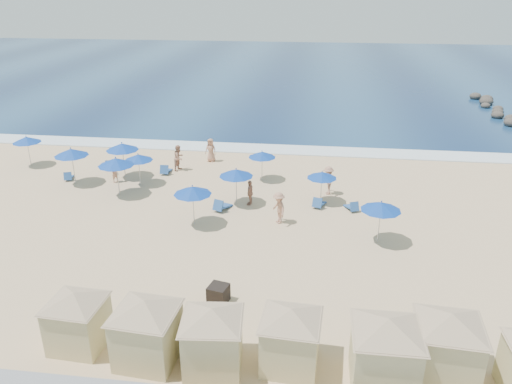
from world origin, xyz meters
TOP-DOWN VIEW (x-y plane):
  - ground at (0.00, 0.00)m, footprint 160.00×160.00m
  - ocean at (0.00, 55.00)m, footprint 160.00×80.00m
  - surf_line at (0.00, 15.50)m, footprint 160.00×2.50m
  - trash_bin at (1.60, -5.84)m, footprint 0.96×0.96m
  - cabana_0 at (-3.03, -9.21)m, footprint 4.09×4.09m
  - cabana_1 at (-0.21, -9.63)m, footprint 4.46×4.46m
  - cabana_2 at (2.18, -9.66)m, footprint 4.28×4.28m
  - cabana_3 at (4.89, -9.28)m, footprint 4.23×4.23m
  - cabana_4 at (8.08, -9.75)m, footprint 4.68×4.68m
  - cabana_5 at (10.21, -9.14)m, footprint 4.57×4.57m
  - umbrella_0 at (-15.78, 9.42)m, footprint 2.04×2.04m
  - umbrella_1 at (-10.79, 6.40)m, footprint 2.26×2.26m
  - umbrella_2 at (-7.87, 8.02)m, footprint 2.26×2.26m
  - umbrella_3 at (-7.06, 4.87)m, footprint 2.29×2.29m
  - umbrella_4 at (-6.32, 6.83)m, footprint 1.95×1.95m
  - umbrella_5 at (-1.22, 1.28)m, footprint 2.13×2.13m
  - umbrella_6 at (1.79, 8.67)m, footprint 1.88×1.88m
  - umbrella_7 at (0.70, 4.43)m, footprint 2.09×2.09m
  - umbrella_8 at (5.88, 5.33)m, footprint 1.85×1.85m
  - umbrella_9 at (8.92, 0.50)m, footprint 2.11×2.11m
  - beach_chair_0 at (-11.58, 7.00)m, footprint 0.88×1.28m
  - beach_chair_1 at (-9.50, 9.43)m, footprint 0.91×1.51m
  - beach_chair_2 at (-5.23, 9.04)m, footprint 0.65×1.37m
  - beach_chair_3 at (-0.06, 3.42)m, footprint 1.09×1.54m
  - beach_chair_4 at (5.77, 4.63)m, footprint 0.91×1.39m
  - beach_chair_5 at (7.77, 4.38)m, footprint 0.95×1.32m
  - beachgoer_0 at (-8.14, 6.99)m, footprint 0.59×0.68m
  - beachgoer_1 at (-4.44, 9.90)m, footprint 0.97×1.10m
  - beachgoer_2 at (1.55, 4.45)m, footprint 0.50×0.97m
  - beachgoer_3 at (6.31, 6.74)m, footprint 0.87×1.30m
  - beachgoer_4 at (-2.54, 12.07)m, footprint 0.98×0.76m
  - beachgoer_5 at (3.51, 2.12)m, footprint 1.20×1.39m

SIDE VIEW (x-z plane):
  - ground at x=0.00m, z-range 0.00..0.00m
  - ocean at x=0.00m, z-range 0.00..0.06m
  - surf_line at x=0.00m, z-range 0.00..0.08m
  - beach_chair_0 at x=-11.58m, z-range -0.10..0.55m
  - beach_chair_5 at x=7.77m, z-range -0.10..0.56m
  - beach_chair_4 at x=5.77m, z-range -0.11..0.60m
  - beach_chair_2 at x=-5.23m, z-range -0.11..0.63m
  - beach_chair_1 at x=-9.50m, z-range -0.12..0.66m
  - beach_chair_3 at x=-0.06m, z-range -0.12..0.66m
  - trash_bin at x=1.60m, z-range 0.00..0.80m
  - beachgoer_0 at x=-8.14m, z-range 0.00..1.56m
  - beachgoer_2 at x=1.55m, z-range 0.00..1.58m
  - beachgoer_4 at x=-2.54m, z-range 0.00..1.80m
  - beachgoer_5 at x=3.51m, z-range 0.00..1.86m
  - beachgoer_3 at x=6.31m, z-range 0.00..1.87m
  - beachgoer_1 at x=-4.44m, z-range 0.00..1.89m
  - cabana_0 at x=-3.03m, z-range 0.19..2.76m
  - cabana_3 at x=4.89m, z-range 0.19..2.85m
  - cabana_2 at x=2.18m, z-range 0.20..2.90m
  - cabana_1 at x=-0.21m, z-range 0.20..3.01m
  - cabana_5 at x=10.21m, z-range 0.21..3.09m
  - cabana_4 at x=8.08m, z-range 0.21..3.15m
  - umbrella_8 at x=5.88m, z-range 0.77..2.88m
  - umbrella_6 at x=1.79m, z-range 0.79..2.93m
  - umbrella_4 at x=-6.32m, z-range 0.81..3.03m
  - umbrella_0 at x=-15.78m, z-range 0.85..3.17m
  - umbrella_7 at x=0.70m, z-range 0.87..3.25m
  - umbrella_9 at x=8.92m, z-range 0.88..3.28m
  - umbrella_5 at x=-1.22m, z-range 0.89..3.32m
  - umbrella_2 at x=-7.87m, z-range 0.94..3.51m
  - umbrella_1 at x=-10.79m, z-range 0.95..3.52m
  - umbrella_3 at x=-7.06m, z-range 0.96..3.57m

